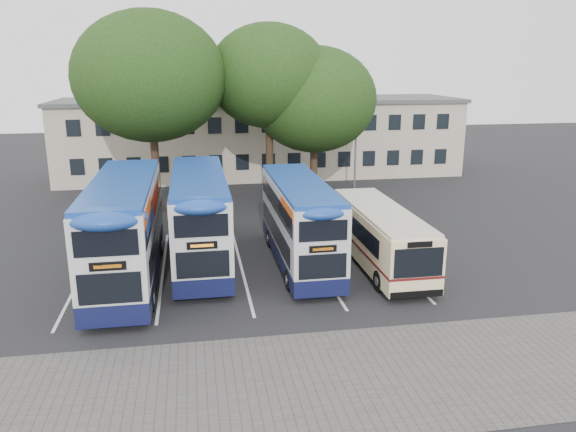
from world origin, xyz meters
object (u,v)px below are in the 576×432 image
(tree_left, at_px, (150,77))
(tree_right, at_px, (314,100))
(bus_dd_left, at_px, (125,226))
(bus_dd_mid, at_px, (200,214))
(bus_dd_right, at_px, (299,219))
(tree_mid, at_px, (269,76))
(bus_single, at_px, (380,233))
(lamp_post, at_px, (357,119))

(tree_left, height_order, tree_right, tree_left)
(bus_dd_left, bearing_deg, bus_dd_mid, 29.74)
(tree_left, relative_size, bus_dd_mid, 1.21)
(tree_right, relative_size, bus_dd_right, 1.09)
(tree_mid, distance_m, bus_dd_left, 16.52)
(tree_mid, relative_size, bus_dd_mid, 1.15)
(bus_dd_right, xyz_separation_m, bus_single, (3.59, -0.75, -0.63))
(lamp_post, distance_m, tree_left, 14.84)
(tree_mid, height_order, bus_dd_right, tree_mid)
(tree_mid, relative_size, bus_dd_left, 1.10)
(tree_left, distance_m, bus_dd_right, 14.55)
(tree_left, bearing_deg, lamp_post, 14.99)
(tree_right, bearing_deg, tree_mid, -179.38)
(bus_single, bearing_deg, tree_mid, 103.62)
(tree_left, bearing_deg, bus_single, -48.62)
(bus_dd_left, xyz_separation_m, bus_single, (11.18, 0.01, -0.89))
(tree_left, bearing_deg, bus_dd_left, -92.94)
(tree_mid, height_order, bus_dd_mid, tree_mid)
(bus_dd_left, relative_size, bus_dd_mid, 1.04)
(bus_dd_left, bearing_deg, lamp_post, 47.12)
(bus_dd_mid, distance_m, bus_dd_right, 4.59)
(lamp_post, relative_size, bus_dd_left, 0.87)
(bus_dd_right, relative_size, bus_single, 1.04)
(tree_mid, relative_size, bus_dd_right, 1.24)
(lamp_post, bearing_deg, bus_dd_left, -132.88)
(tree_right, height_order, bus_dd_mid, tree_right)
(lamp_post, distance_m, bus_single, 16.51)
(tree_right, distance_m, bus_single, 14.26)
(tree_left, relative_size, tree_right, 1.20)
(bus_dd_left, bearing_deg, bus_dd_right, 5.75)
(lamp_post, relative_size, bus_dd_right, 0.97)
(bus_dd_mid, bearing_deg, bus_dd_left, -150.26)
(tree_right, distance_m, bus_dd_mid, 14.61)
(tree_left, distance_m, bus_dd_mid, 12.06)
(lamp_post, xyz_separation_m, bus_dd_right, (-7.04, -14.99, -2.95))
(bus_dd_mid, bearing_deg, tree_left, 103.77)
(lamp_post, distance_m, bus_dd_right, 16.82)
(tree_left, relative_size, bus_dd_left, 1.16)
(tree_left, xyz_separation_m, bus_dd_mid, (2.50, -10.22, -5.89))
(lamp_post, bearing_deg, tree_mid, -159.58)
(tree_right, height_order, bus_dd_right, tree_right)
(bus_dd_right, bearing_deg, tree_mid, 88.29)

